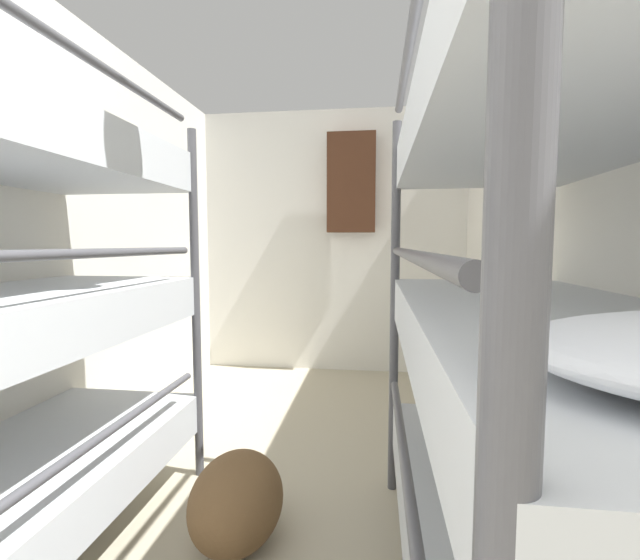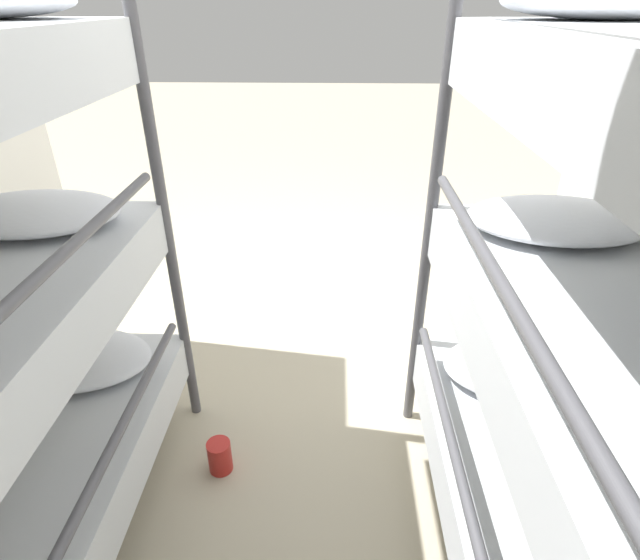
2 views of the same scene
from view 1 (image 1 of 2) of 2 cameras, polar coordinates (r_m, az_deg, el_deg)
wall_left at (r=2.55m, az=-34.19°, el=4.31°), size 0.06×4.48×2.49m
wall_right at (r=2.10m, az=31.81°, el=4.49°), size 0.06×4.48×2.49m
wall_back at (r=4.14m, az=1.69°, el=5.02°), size 2.61×0.06×2.49m
bunk_stack_right_near at (r=1.26m, az=28.77°, el=-7.46°), size 0.76×1.83×1.84m
duffel_bag at (r=1.99m, az=-11.04°, el=-26.93°), size 0.37×0.48×0.37m
hanging_coat at (r=4.01m, az=4.20°, el=12.79°), size 0.44×0.12×0.90m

